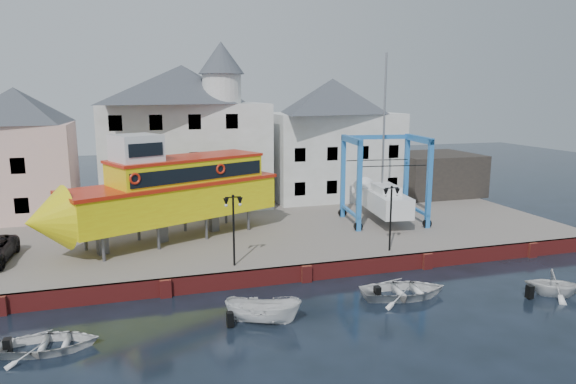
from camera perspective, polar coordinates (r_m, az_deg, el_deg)
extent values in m
plane|color=black|center=(30.47, 2.01, -9.92)|extent=(140.00, 140.00, 0.00)
cube|color=slate|center=(40.40, -3.00, -3.93)|extent=(44.00, 22.00, 1.00)
cube|color=maroon|center=(30.41, 1.95, -8.96)|extent=(44.00, 0.25, 1.00)
cube|color=maroon|center=(29.62, -29.36, -10.98)|extent=(0.60, 0.36, 1.00)
cube|color=maroon|center=(28.85, -13.43, -10.39)|extent=(0.60, 0.36, 1.00)
cube|color=maroon|center=(30.26, 2.05, -9.07)|extent=(0.60, 0.36, 1.00)
cube|color=maroon|center=(33.56, 15.21, -7.42)|extent=(0.60, 0.36, 1.00)
cube|color=maroon|center=(38.28, 25.50, -5.84)|extent=(0.60, 0.36, 1.00)
cube|color=beige|center=(46.22, -27.55, 2.10)|extent=(8.00, 7.00, 7.50)
pyramid|color=#363C46|center=(45.82, -28.12, 8.47)|extent=(8.00, 7.00, 2.80)
cube|color=black|center=(43.12, -27.48, -1.35)|extent=(1.00, 0.08, 1.20)
cube|color=black|center=(42.64, -27.83, 2.60)|extent=(1.00, 0.08, 1.20)
cube|color=beige|center=(45.96, -11.39, 4.03)|extent=(14.00, 8.00, 9.00)
pyramid|color=#363C46|center=(45.66, -11.68, 11.65)|extent=(14.00, 8.00, 3.20)
cube|color=black|center=(42.33, -18.15, -0.86)|extent=(1.00, 0.08, 1.20)
cube|color=black|center=(42.34, -14.09, -0.64)|extent=(1.00, 0.08, 1.20)
cube|color=black|center=(42.57, -10.06, -0.41)|extent=(1.00, 0.08, 1.20)
cube|color=black|center=(43.00, -6.09, -0.19)|extent=(1.00, 0.08, 1.20)
cube|color=black|center=(41.85, -18.39, 3.17)|extent=(1.00, 0.08, 1.20)
cube|color=black|center=(41.86, -14.28, 3.39)|extent=(1.00, 0.08, 1.20)
cube|color=black|center=(42.09, -10.20, 3.59)|extent=(1.00, 0.08, 1.20)
cube|color=black|center=(42.53, -6.17, 3.78)|extent=(1.00, 0.08, 1.20)
cube|color=black|center=(41.58, -18.64, 7.26)|extent=(1.00, 0.08, 1.20)
cube|color=black|center=(41.59, -14.48, 7.49)|extent=(1.00, 0.08, 1.20)
cube|color=black|center=(41.82, -10.33, 7.67)|extent=(1.00, 0.08, 1.20)
cube|color=black|center=(42.27, -6.26, 7.82)|extent=(1.00, 0.08, 1.20)
cylinder|color=beige|center=(43.66, -7.37, 11.30)|extent=(3.20, 3.20, 2.40)
cone|color=#363C46|center=(43.75, -7.45, 14.58)|extent=(3.80, 3.80, 2.60)
cube|color=beige|center=(49.77, 4.87, 4.14)|extent=(12.00, 8.00, 8.00)
pyramid|color=#363C46|center=(49.43, 4.97, 10.60)|extent=(12.00, 8.00, 3.20)
cube|color=black|center=(44.94, 1.33, 0.35)|extent=(1.00, 0.08, 1.20)
cube|color=black|center=(45.94, 4.89, 0.54)|extent=(1.00, 0.08, 1.20)
cube|color=black|center=(47.11, 8.28, 0.73)|extent=(1.00, 0.08, 1.20)
cube|color=black|center=(48.44, 11.50, 0.90)|extent=(1.00, 0.08, 1.20)
cube|color=black|center=(44.48, 1.34, 4.15)|extent=(1.00, 0.08, 1.20)
cube|color=black|center=(45.50, 4.95, 4.26)|extent=(1.00, 0.08, 1.20)
cube|color=black|center=(46.68, 8.38, 4.36)|extent=(1.00, 0.08, 1.20)
cube|color=black|center=(48.02, 11.64, 4.43)|extent=(1.00, 0.08, 1.20)
cube|color=black|center=(52.81, 15.79, 1.96)|extent=(8.00, 7.00, 4.00)
cylinder|color=black|center=(29.69, -6.05, -4.45)|extent=(0.12, 0.12, 4.00)
cube|color=black|center=(29.21, -6.13, -0.57)|extent=(0.90, 0.06, 0.06)
sphere|color=black|center=(29.20, -6.14, -0.44)|extent=(0.16, 0.16, 0.16)
cone|color=black|center=(29.20, -6.89, -1.14)|extent=(0.32, 0.32, 0.45)
sphere|color=silver|center=(29.24, -6.89, -1.48)|extent=(0.18, 0.18, 0.18)
cone|color=black|center=(29.34, -5.36, -1.05)|extent=(0.32, 0.32, 0.45)
sphere|color=silver|center=(29.38, -5.35, -1.39)|extent=(0.18, 0.18, 0.18)
cylinder|color=black|center=(32.94, 11.32, -3.06)|extent=(0.12, 0.12, 4.00)
cube|color=black|center=(32.52, 11.45, 0.44)|extent=(0.90, 0.06, 0.06)
sphere|color=black|center=(32.50, 11.46, 0.57)|extent=(0.16, 0.16, 0.16)
cone|color=black|center=(32.38, 10.81, -0.06)|extent=(0.32, 0.32, 0.45)
sphere|color=silver|center=(32.41, 10.80, -0.37)|extent=(0.18, 0.18, 0.18)
cone|color=black|center=(32.75, 12.05, 0.01)|extent=(0.32, 0.32, 0.45)
sphere|color=silver|center=(32.79, 12.04, -0.29)|extent=(0.18, 0.18, 0.18)
cylinder|color=#59595E|center=(32.50, -19.84, -5.95)|extent=(0.27, 0.27, 1.54)
cylinder|color=#59595E|center=(35.10, -21.57, -4.84)|extent=(0.27, 0.27, 1.54)
cylinder|color=#59595E|center=(33.89, -14.19, -4.95)|extent=(0.27, 0.27, 1.54)
cylinder|color=#59595E|center=(36.38, -16.26, -3.97)|extent=(0.27, 0.27, 1.54)
cylinder|color=#59595E|center=(35.58, -9.05, -3.99)|extent=(0.27, 0.27, 1.54)
cylinder|color=#59595E|center=(37.96, -11.37, -3.13)|extent=(0.27, 0.27, 1.54)
cylinder|color=#59595E|center=(37.53, -4.42, -3.10)|extent=(0.27, 0.27, 1.54)
cylinder|color=#59595E|center=(39.80, -6.90, -2.34)|extent=(0.27, 0.27, 1.54)
cube|color=#59595E|center=(33.97, -19.93, -5.24)|extent=(0.77, 0.72, 1.54)
cube|color=#59595E|center=(35.57, -13.78, -4.18)|extent=(0.77, 0.72, 1.54)
cube|color=#59595E|center=(37.54, -8.24, -3.18)|extent=(0.77, 0.72, 1.54)
cube|color=#D9BF0C|center=(35.60, -12.46, -0.98)|extent=(14.65, 9.49, 2.25)
cone|color=#D9BF0C|center=(32.56, -25.34, -2.89)|extent=(3.66, 4.47, 3.89)
cube|color=#B7210E|center=(35.37, -12.55, 0.97)|extent=(15.00, 9.77, 0.23)
cube|color=#D9BF0C|center=(35.75, -11.16, 2.29)|extent=(10.75, 7.42, 1.64)
cube|color=black|center=(34.24, -9.67, 2.06)|extent=(8.96, 4.14, 0.92)
cube|color=black|center=(37.27, -12.53, 2.66)|extent=(8.96, 4.14, 0.92)
cube|color=#B7210E|center=(35.63, -11.21, 3.74)|extent=(10.98, 7.59, 0.18)
cube|color=silver|center=(33.90, -16.51, 4.57)|extent=(3.53, 3.53, 1.86)
cube|color=black|center=(32.67, -15.51, 4.54)|extent=(2.06, 0.98, 0.82)
torus|color=#B7210E|center=(32.04, -16.65, 1.43)|extent=(0.71, 0.43, 0.72)
torus|color=#B7210E|center=(34.99, -7.49, 2.56)|extent=(0.71, 0.43, 0.72)
cube|color=#2071B7|center=(37.03, 7.92, 0.63)|extent=(0.37, 0.37, 6.58)
cylinder|color=black|center=(37.67, 7.80, -3.81)|extent=(0.68, 0.32, 0.66)
cube|color=#2071B7|center=(41.17, 6.13, 1.70)|extent=(0.37, 0.37, 6.58)
cylinder|color=black|center=(41.74, 6.04, -2.32)|extent=(0.68, 0.32, 0.66)
cube|color=#2071B7|center=(38.93, 15.41, 0.84)|extent=(0.37, 0.37, 6.58)
cylinder|color=black|center=(39.54, 15.20, -3.39)|extent=(0.68, 0.32, 0.66)
cube|color=#2071B7|center=(42.88, 12.99, 1.85)|extent=(0.37, 0.37, 6.58)
cylinder|color=black|center=(43.43, 12.82, -2.01)|extent=(0.68, 0.32, 0.66)
cube|color=#2071B7|center=(38.69, 7.08, 5.76)|extent=(0.93, 4.71, 0.46)
cube|color=#2071B7|center=(39.56, 6.90, -2.16)|extent=(0.83, 4.69, 0.20)
cube|color=#2071B7|center=(40.51, 14.35, 5.73)|extent=(0.93, 4.71, 0.46)
cube|color=#2071B7|center=(41.34, 13.99, -1.84)|extent=(0.83, 4.69, 0.20)
cube|color=#2071B7|center=(41.58, 9.76, 6.04)|extent=(5.64, 1.05, 0.33)
cube|color=silver|center=(40.21, 10.56, -0.96)|extent=(3.04, 7.27, 1.50)
cone|color=silver|center=(44.09, 8.72, 0.14)|extent=(2.34, 1.77, 2.16)
cube|color=#59595E|center=(40.44, 10.51, -2.46)|extent=(0.44, 1.71, 0.66)
cube|color=silver|center=(39.58, 10.84, 0.37)|extent=(1.85, 2.99, 0.56)
cylinder|color=#99999E|center=(39.88, 10.63, 7.54)|extent=(0.18, 0.18, 10.34)
cube|color=black|center=(38.15, 11.57, 2.86)|extent=(5.02, 0.76, 0.05)
cube|color=black|center=(41.30, 9.91, 3.52)|extent=(5.02, 0.76, 0.05)
imported|color=silver|center=(25.43, -2.79, -14.32)|extent=(3.98, 2.85, 1.44)
imported|color=silver|center=(29.05, 12.74, -11.27)|extent=(5.05, 3.87, 0.97)
imported|color=silver|center=(31.98, 27.39, -10.17)|extent=(3.89, 3.75, 1.58)
imported|color=silver|center=(25.20, -24.94, -15.64)|extent=(4.25, 3.17, 0.84)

